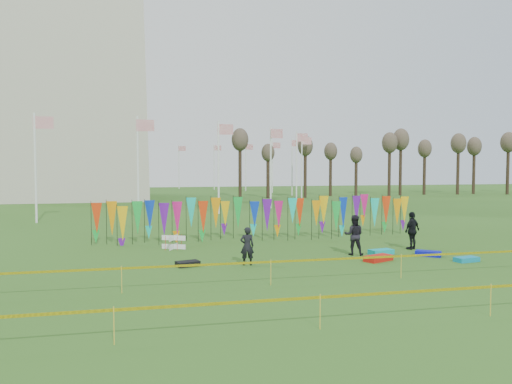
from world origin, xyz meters
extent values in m
plane|color=#2A5016|center=(0.00, 0.00, 0.00)|extent=(160.00, 160.00, 0.00)
cylinder|color=white|center=(14.00, 48.00, 4.00)|extent=(0.16, 0.16, 8.00)
plane|color=#B01223|center=(14.60, 48.00, 7.30)|extent=(1.40, 0.00, 1.40)
cylinder|color=white|center=(13.05, 55.25, 4.00)|extent=(0.16, 0.16, 8.00)
plane|color=#B01223|center=(13.65, 55.25, 7.30)|extent=(1.40, 0.00, 1.40)
cylinder|color=white|center=(10.25, 62.00, 4.00)|extent=(0.16, 0.16, 8.00)
plane|color=#B01223|center=(10.85, 62.00, 7.30)|extent=(1.40, 0.00, 1.40)
cylinder|color=white|center=(5.80, 67.80, 4.00)|extent=(0.16, 0.16, 8.00)
plane|color=#B01223|center=(6.40, 67.80, 7.30)|extent=(1.40, 0.00, 1.40)
cylinder|color=white|center=(0.00, 72.25, 4.00)|extent=(0.16, 0.16, 8.00)
plane|color=#B01223|center=(0.60, 72.25, 7.30)|extent=(1.40, 0.00, 1.40)
cylinder|color=white|center=(-6.75, 75.05, 4.00)|extent=(0.16, 0.16, 8.00)
plane|color=#B01223|center=(-6.15, 75.05, 7.30)|extent=(1.40, 0.00, 1.40)
cylinder|color=white|center=(-14.00, 76.00, 4.00)|extent=(0.16, 0.16, 8.00)
plane|color=#B01223|center=(-13.40, 76.00, 7.30)|extent=(1.40, 0.00, 1.40)
cylinder|color=white|center=(-21.25, 75.05, 4.00)|extent=(0.16, 0.16, 8.00)
plane|color=#B01223|center=(-20.65, 75.05, 7.30)|extent=(1.40, 0.00, 1.40)
cylinder|color=white|center=(-28.00, 72.25, 4.00)|extent=(0.16, 0.16, 8.00)
plane|color=#B01223|center=(-27.40, 72.25, 7.30)|extent=(1.40, 0.00, 1.40)
cylinder|color=white|center=(-14.00, 20.00, 4.00)|extent=(0.16, 0.16, 8.00)
plane|color=#B01223|center=(-13.40, 20.00, 7.30)|extent=(1.40, 0.00, 1.40)
cylinder|color=white|center=(-6.75, 20.95, 4.00)|extent=(0.16, 0.16, 8.00)
plane|color=#B01223|center=(-6.15, 20.95, 7.30)|extent=(1.40, 0.00, 1.40)
cylinder|color=white|center=(0.00, 23.75, 4.00)|extent=(0.16, 0.16, 8.00)
plane|color=#B01223|center=(0.60, 23.75, 7.30)|extent=(1.40, 0.00, 1.40)
cylinder|color=white|center=(5.80, 28.20, 4.00)|extent=(0.16, 0.16, 8.00)
plane|color=#B01223|center=(6.40, 28.20, 7.30)|extent=(1.40, 0.00, 1.40)
cylinder|color=white|center=(10.25, 34.00, 4.00)|extent=(0.16, 0.16, 8.00)
plane|color=#B01223|center=(10.85, 34.00, 7.30)|extent=(1.40, 0.00, 1.40)
cylinder|color=white|center=(13.05, 40.75, 4.00)|extent=(0.16, 0.16, 8.00)
plane|color=#B01223|center=(13.65, 40.75, 7.30)|extent=(1.40, 0.00, 1.40)
cylinder|color=black|center=(-9.00, 8.28, 1.15)|extent=(0.03, 0.03, 2.30)
cone|color=red|center=(-8.72, 8.28, 1.42)|extent=(0.64, 0.64, 1.60)
cylinder|color=black|center=(-8.31, 8.28, 1.15)|extent=(0.03, 0.03, 2.30)
cone|color=orange|center=(-8.03, 8.28, 1.42)|extent=(0.64, 0.64, 1.60)
cylinder|color=black|center=(-7.62, 8.28, 1.15)|extent=(0.03, 0.03, 2.30)
cone|color=#E9B00B|center=(-7.34, 8.28, 1.42)|extent=(0.64, 0.64, 1.60)
cylinder|color=black|center=(-6.92, 8.28, 1.15)|extent=(0.03, 0.03, 2.30)
cone|color=green|center=(-6.64, 8.28, 1.42)|extent=(0.64, 0.64, 1.60)
cylinder|color=black|center=(-6.23, 8.28, 1.15)|extent=(0.03, 0.03, 2.30)
cone|color=#0B32BB|center=(-5.95, 8.28, 1.42)|extent=(0.64, 0.64, 1.60)
cylinder|color=black|center=(-5.54, 8.28, 1.15)|extent=(0.03, 0.03, 2.30)
cone|color=#5F1198|center=(-5.26, 8.28, 1.42)|extent=(0.64, 0.64, 1.60)
cylinder|color=black|center=(-4.85, 8.28, 1.15)|extent=(0.03, 0.03, 2.30)
cone|color=#C6166F|center=(-4.57, 8.28, 1.42)|extent=(0.64, 0.64, 1.60)
cylinder|color=black|center=(-4.15, 8.28, 1.15)|extent=(0.03, 0.03, 2.30)
cone|color=#0DC8AC|center=(-3.87, 8.28, 1.42)|extent=(0.64, 0.64, 1.60)
cylinder|color=black|center=(-3.46, 8.28, 1.15)|extent=(0.03, 0.03, 2.30)
cone|color=red|center=(-3.18, 8.28, 1.42)|extent=(0.64, 0.64, 1.60)
cylinder|color=black|center=(-2.77, 8.28, 1.15)|extent=(0.03, 0.03, 2.30)
cone|color=orange|center=(-2.49, 8.28, 1.42)|extent=(0.64, 0.64, 1.60)
cylinder|color=black|center=(-2.08, 8.28, 1.15)|extent=(0.03, 0.03, 2.30)
cone|color=#E9B00B|center=(-1.80, 8.28, 1.42)|extent=(0.64, 0.64, 1.60)
cylinder|color=black|center=(-1.38, 8.28, 1.15)|extent=(0.03, 0.03, 2.30)
cone|color=green|center=(-1.10, 8.28, 1.42)|extent=(0.64, 0.64, 1.60)
cylinder|color=black|center=(-0.69, 8.28, 1.15)|extent=(0.03, 0.03, 2.30)
cone|color=#0B32BB|center=(-0.41, 8.28, 1.42)|extent=(0.64, 0.64, 1.60)
cylinder|color=black|center=(0.00, 8.28, 1.15)|extent=(0.03, 0.03, 2.30)
cone|color=#5F1198|center=(0.28, 8.28, 1.42)|extent=(0.64, 0.64, 1.60)
cylinder|color=black|center=(0.69, 8.28, 1.15)|extent=(0.03, 0.03, 2.30)
cone|color=#C6166F|center=(0.97, 8.28, 1.42)|extent=(0.64, 0.64, 1.60)
cylinder|color=black|center=(1.38, 8.28, 1.15)|extent=(0.03, 0.03, 2.30)
cone|color=#0DC8AC|center=(1.66, 8.28, 1.42)|extent=(0.64, 0.64, 1.60)
cylinder|color=black|center=(2.08, 8.28, 1.15)|extent=(0.03, 0.03, 2.30)
cone|color=red|center=(2.36, 8.28, 1.42)|extent=(0.64, 0.64, 1.60)
cylinder|color=black|center=(2.77, 8.28, 1.15)|extent=(0.03, 0.03, 2.30)
cone|color=orange|center=(3.05, 8.28, 1.42)|extent=(0.64, 0.64, 1.60)
cylinder|color=black|center=(3.46, 8.28, 1.15)|extent=(0.03, 0.03, 2.30)
cone|color=#E9B00B|center=(3.74, 8.28, 1.42)|extent=(0.64, 0.64, 1.60)
cylinder|color=black|center=(4.15, 8.28, 1.15)|extent=(0.03, 0.03, 2.30)
cone|color=green|center=(4.43, 8.28, 1.42)|extent=(0.64, 0.64, 1.60)
cylinder|color=black|center=(4.85, 8.28, 1.15)|extent=(0.03, 0.03, 2.30)
cone|color=#0B32BB|center=(5.13, 8.28, 1.42)|extent=(0.64, 0.64, 1.60)
cylinder|color=black|center=(5.54, 8.28, 1.15)|extent=(0.03, 0.03, 2.30)
cone|color=#5F1198|center=(5.82, 8.28, 1.42)|extent=(0.64, 0.64, 1.60)
cylinder|color=black|center=(6.23, 8.28, 1.15)|extent=(0.03, 0.03, 2.30)
cone|color=#C6166F|center=(6.51, 8.28, 1.42)|extent=(0.64, 0.64, 1.60)
cylinder|color=black|center=(6.92, 8.28, 1.15)|extent=(0.03, 0.03, 2.30)
cone|color=#0DC8AC|center=(7.20, 8.28, 1.42)|extent=(0.64, 0.64, 1.60)
cylinder|color=black|center=(7.62, 8.28, 1.15)|extent=(0.03, 0.03, 2.30)
cone|color=red|center=(7.90, 8.28, 1.42)|extent=(0.64, 0.64, 1.60)
cylinder|color=black|center=(8.31, 8.28, 1.15)|extent=(0.03, 0.03, 2.30)
cone|color=orange|center=(8.59, 8.28, 1.42)|extent=(0.64, 0.64, 1.60)
cylinder|color=black|center=(9.00, 8.28, 1.15)|extent=(0.03, 0.03, 2.30)
cone|color=#E9B00B|center=(9.28, 8.28, 1.42)|extent=(0.64, 0.64, 1.60)
cube|color=#FFE905|center=(0.00, -2.31, 0.82)|extent=(26.00, 0.01, 0.08)
cylinder|color=gold|center=(-7.00, -2.31, 0.45)|extent=(0.02, 0.02, 0.90)
cylinder|color=gold|center=(-2.00, -2.31, 0.45)|extent=(0.02, 0.02, 0.90)
cylinder|color=gold|center=(3.00, -2.31, 0.45)|extent=(0.02, 0.02, 0.90)
cube|color=#FFE905|center=(0.00, -7.11, 0.82)|extent=(26.00, 0.01, 0.08)
cylinder|color=gold|center=(-7.00, -7.11, 0.45)|extent=(0.02, 0.02, 0.90)
cylinder|color=gold|center=(-2.00, -7.11, 0.45)|extent=(0.02, 0.02, 0.90)
cylinder|color=gold|center=(3.00, -7.11, 0.45)|extent=(0.02, 0.02, 0.90)
cylinder|color=#37291B|center=(6.00, 44.00, 3.20)|extent=(0.44, 0.44, 6.40)
ellipsoid|color=brown|center=(6.00, 44.00, 6.56)|extent=(1.92, 1.92, 2.56)
cylinder|color=#37291B|center=(10.00, 44.00, 3.20)|extent=(0.44, 0.44, 6.40)
ellipsoid|color=brown|center=(10.00, 44.00, 6.56)|extent=(1.92, 1.92, 2.56)
cylinder|color=#37291B|center=(14.00, 44.00, 3.20)|extent=(0.44, 0.44, 6.40)
ellipsoid|color=brown|center=(14.00, 44.00, 6.56)|extent=(1.92, 1.92, 2.56)
cylinder|color=#37291B|center=(18.00, 44.00, 3.20)|extent=(0.44, 0.44, 6.40)
ellipsoid|color=brown|center=(18.00, 44.00, 6.56)|extent=(1.92, 1.92, 2.56)
cylinder|color=#37291B|center=(22.00, 44.00, 3.20)|extent=(0.44, 0.44, 6.40)
ellipsoid|color=brown|center=(22.00, 44.00, 6.56)|extent=(1.92, 1.92, 2.56)
cylinder|color=#37291B|center=(26.00, 44.00, 3.20)|extent=(0.44, 0.44, 6.40)
ellipsoid|color=brown|center=(26.00, 44.00, 6.56)|extent=(1.92, 1.92, 2.56)
cylinder|color=#37291B|center=(30.00, 44.00, 3.20)|extent=(0.44, 0.44, 6.40)
ellipsoid|color=brown|center=(30.00, 44.00, 6.56)|extent=(1.92, 1.92, 2.56)
cylinder|color=#37291B|center=(34.00, 44.00, 3.20)|extent=(0.44, 0.44, 6.40)
ellipsoid|color=brown|center=(34.00, 44.00, 6.56)|extent=(1.92, 1.92, 2.56)
cylinder|color=#37291B|center=(38.00, 44.00, 3.20)|extent=(0.44, 0.44, 6.40)
ellipsoid|color=brown|center=(38.00, 44.00, 6.56)|extent=(1.92, 1.92, 2.56)
cylinder|color=#37291B|center=(42.00, 44.00, 3.20)|extent=(0.44, 0.44, 6.40)
ellipsoid|color=brown|center=(42.00, 44.00, 6.56)|extent=(1.92, 1.92, 2.56)
cylinder|color=#37291B|center=(46.00, 44.00, 3.20)|extent=(0.44, 0.44, 6.40)
ellipsoid|color=brown|center=(46.00, 44.00, 6.56)|extent=(1.92, 1.92, 2.56)
cylinder|color=red|center=(-5.23, 5.74, 0.35)|extent=(0.02, 0.02, 0.70)
cylinder|color=red|center=(-4.62, 5.74, 0.35)|extent=(0.02, 0.02, 0.70)
cylinder|color=red|center=(-5.23, 6.35, 0.35)|extent=(0.02, 0.02, 0.70)
cylinder|color=red|center=(-4.62, 6.35, 0.35)|extent=(0.02, 0.02, 0.70)
imported|color=black|center=(-2.16, 1.32, 0.80)|extent=(0.62, 0.48, 1.61)
imported|color=black|center=(3.18, 2.56, 0.94)|extent=(1.06, 0.88, 1.87)
imported|color=black|center=(6.66, 3.39, 0.94)|extent=(1.26, 1.05, 1.88)
cube|color=#0BAAB0|center=(4.51, 2.45, 0.11)|extent=(1.23, 0.79, 0.23)
cube|color=#0B10B7|center=(6.40, 1.53, 0.12)|extent=(1.23, 1.14, 0.23)
cube|color=red|center=(3.61, 0.95, 0.12)|extent=(1.46, 1.11, 0.24)
cube|color=black|center=(-4.61, 1.63, 0.11)|extent=(1.05, 0.79, 0.22)
cube|color=#0C87B0|center=(7.28, -0.05, 0.10)|extent=(1.13, 0.69, 0.20)
camera|label=1|loc=(-6.38, -18.92, 4.15)|focal=35.00mm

